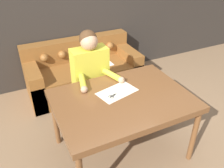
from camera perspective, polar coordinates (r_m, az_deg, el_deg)
The scene contains 7 objects.
ground_plane at distance 3.00m, azimuth 4.43°, elevation -16.24°, with size 16.00×16.00×0.00m, color #846647.
wall_back at distance 4.02m, azimuth -10.12°, elevation 18.10°, with size 8.00×0.06×2.60m.
dining_table at distance 2.55m, azimuth 2.56°, elevation -4.63°, with size 1.44×1.04×0.78m.
couch at distance 4.01m, azimuth -7.01°, elevation 2.86°, with size 1.82×0.83×0.81m.
person at distance 3.05m, azimuth -5.14°, elevation 1.32°, with size 0.54×0.59×1.32m.
pattern_paper_main at distance 2.60m, azimuth 1.25°, elevation -1.89°, with size 0.47×0.34×0.00m.
scissors at distance 2.55m, azimuth 0.47°, elevation -2.71°, with size 0.21×0.13×0.01m.
Camera 1 is at (-1.06, -1.70, 2.23)m, focal length 38.00 mm.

